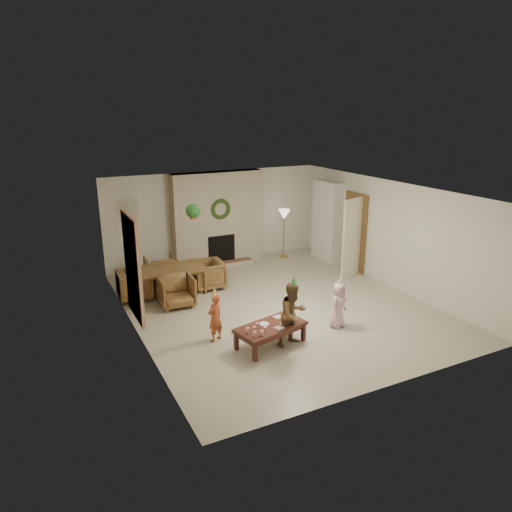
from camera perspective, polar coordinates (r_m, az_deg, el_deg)
floor at (r=10.29m, az=2.50°, el=-5.96°), size 7.00×7.00×0.00m
ceiling at (r=9.58m, az=2.70°, el=7.90°), size 7.00×7.00×0.00m
wall_back at (r=12.93m, az=-4.95°, el=4.70°), size 7.00×0.00×7.00m
wall_front at (r=7.20m, az=16.30°, el=-6.48°), size 7.00×0.00×7.00m
wall_left at (r=8.87m, az=-14.63°, el=-1.78°), size 0.00×7.00×7.00m
wall_right at (r=11.57m, az=15.72°, el=2.59°), size 0.00×7.00×7.00m
fireplace_mass at (r=12.75m, az=-4.62°, el=4.53°), size 2.50×0.40×2.50m
fireplace_hearth at (r=12.76m, az=-3.90°, el=-1.00°), size 1.60×0.30×0.12m
fireplace_firebox at (r=12.79m, az=-4.23°, el=0.87°), size 0.75×0.12×0.75m
fireplace_wreath at (r=12.48m, az=-4.25°, el=5.66°), size 0.54×0.10×0.54m
floor_lamp_base at (r=13.61m, az=3.34°, el=-0.02°), size 0.26×0.26×0.03m
floor_lamp_post at (r=13.43m, az=3.39°, el=2.54°), size 0.03×0.03×1.24m
floor_lamp_shade at (r=13.29m, az=3.43°, el=5.03°), size 0.33×0.33×0.28m
bookshelf_carcass at (r=13.25m, az=8.55°, el=4.21°), size 0.30×1.00×2.20m
bookshelf_shelf_a at (r=13.40m, az=8.35°, el=1.50°), size 0.30×0.92×0.03m
bookshelf_shelf_b at (r=13.30m, az=8.43°, el=3.16°), size 0.30×0.92×0.03m
bookshelf_shelf_c at (r=13.21m, az=8.51°, el=4.84°), size 0.30×0.92×0.03m
bookshelf_shelf_d at (r=13.13m, az=8.58°, el=6.54°), size 0.30×0.92×0.03m
books_row_lower at (r=13.24m, az=8.68°, el=1.91°), size 0.20×0.40×0.24m
books_row_mid at (r=13.30m, az=8.26°, el=3.78°), size 0.20×0.44×0.24m
books_row_upper at (r=13.09m, az=8.71°, el=5.30°), size 0.20×0.36×0.22m
door_frame at (r=12.49m, az=11.86°, el=2.84°), size 0.05×0.86×2.04m
door_leaf at (r=11.97m, az=11.53°, el=2.14°), size 0.77×0.32×2.00m
curtain_panel at (r=9.06m, az=-14.66°, el=-1.37°), size 0.06×1.20×2.00m
dining_table at (r=10.98m, az=-10.53°, el=-3.02°), size 1.76×1.05×0.60m
dining_chair_near at (r=10.29m, az=-9.57°, el=-4.21°), size 0.75×0.77×0.67m
dining_chair_far at (r=11.67m, az=-11.39°, el=-1.68°), size 0.75×0.77×0.67m
dining_chair_left at (r=10.85m, az=-14.42°, el=-3.37°), size 0.77×0.75×0.67m
dining_chair_right at (r=11.20m, az=-5.85°, el=-2.24°), size 0.77×0.75×0.67m
hanging_plant_cord at (r=10.48m, az=-7.65°, el=6.64°), size 0.01×0.01×0.70m
hanging_plant_pot at (r=10.55m, az=-7.58°, el=4.77°), size 0.16×0.16×0.12m
hanging_plant_foliage at (r=10.52m, az=-7.60°, el=5.41°), size 0.32×0.32×0.32m
coffee_table_top at (r=8.50m, az=1.77°, el=-8.54°), size 1.38×0.91×0.06m
coffee_table_apron at (r=8.53m, az=1.77°, el=-8.95°), size 1.26×0.79×0.08m
coffee_leg_fl at (r=8.08m, az=-0.12°, el=-11.55°), size 0.08×0.08×0.33m
coffee_leg_fr at (r=8.78m, az=5.74°, el=-9.16°), size 0.08×0.08×0.33m
coffee_leg_bl at (r=8.44m, az=-2.40°, el=-10.23°), size 0.08×0.08×0.33m
coffee_leg_br at (r=9.11m, az=3.40°, el=-8.07°), size 0.08×0.08×0.33m
cup_a at (r=8.08m, az=-0.15°, el=-9.39°), size 0.08×0.08×0.09m
cup_b at (r=8.22m, az=-1.03°, el=-8.92°), size 0.08×0.08×0.09m
cup_c at (r=8.12m, az=0.72°, el=-9.27°), size 0.08×0.08×0.09m
cup_d at (r=8.25m, az=-0.17°, el=-8.81°), size 0.08×0.08×0.09m
cup_e at (r=8.25m, az=1.09°, el=-8.81°), size 0.08×0.08×0.09m
cup_f at (r=8.38m, az=0.21°, el=-8.36°), size 0.08×0.08×0.09m
plate_a at (r=8.54m, az=1.00°, el=-8.17°), size 0.21×0.21×0.01m
plate_b at (r=8.57m, az=3.44°, el=-8.09°), size 0.21×0.21×0.01m
plate_c at (r=8.82m, az=3.50°, el=-7.32°), size 0.21×0.21×0.01m
food_scoop at (r=8.55m, az=3.45°, el=-7.86°), size 0.08×0.08×0.07m
napkin_left at (r=8.40m, az=2.83°, el=-8.64°), size 0.18×0.18×0.01m
napkin_right at (r=8.81m, az=2.68°, el=-7.34°), size 0.18×0.18×0.01m
child_red at (r=8.65m, az=-4.96°, el=-7.43°), size 0.39×0.34×0.91m
party_hat_red at (r=8.46m, az=-5.05°, el=-4.40°), size 0.13×0.13×0.17m
child_plaid at (r=8.46m, az=4.49°, el=-7.01°), size 0.65×0.55×1.18m
party_hat_plaid at (r=8.22m, az=4.59°, el=-3.00°), size 0.16×0.16×0.19m
child_pink at (r=9.29m, az=9.90°, el=-5.85°), size 0.52×0.46×0.90m
party_hat_pink at (r=9.11m, az=10.06°, el=-3.03°), size 0.15×0.15×0.16m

